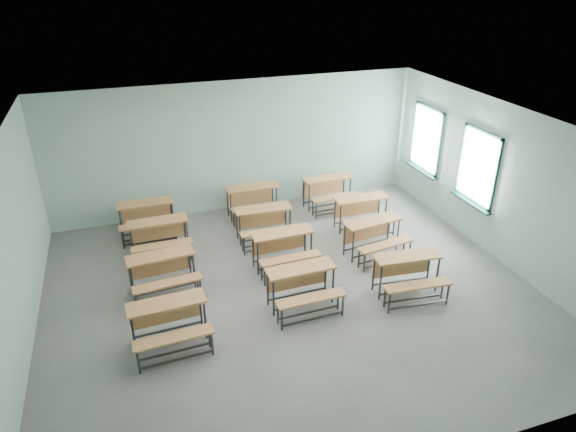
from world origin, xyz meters
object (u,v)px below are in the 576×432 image
(desk_unit_r1c0, at_px, (163,269))
(desk_unit_r2c2, at_px, (363,209))
(desk_unit_r1c1, at_px, (284,246))
(desk_unit_r0c2, at_px, (409,270))
(desk_unit_r2c1, at_px, (265,220))
(desk_unit_r0c1, at_px, (303,283))
(desk_unit_r3c1, at_px, (253,198))
(desk_unit_r3c0, at_px, (147,214))
(desk_unit_r0c0, at_px, (169,319))
(desk_unit_r1c2, at_px, (375,233))
(desk_unit_r2c0, at_px, (159,234))
(desk_unit_r3c2, at_px, (329,188))

(desk_unit_r1c0, bearing_deg, desk_unit_r2c2, 8.08)
(desk_unit_r1c1, xyz_separation_m, desk_unit_r2c2, (2.23, 1.01, 0.00))
(desk_unit_r0c2, height_order, desk_unit_r2c1, same)
(desk_unit_r0c1, height_order, desk_unit_r3c1, same)
(desk_unit_r0c1, bearing_deg, desk_unit_r3c0, 121.55)
(desk_unit_r2c1, relative_size, desk_unit_r2c2, 1.02)
(desk_unit_r0c1, bearing_deg, desk_unit_r1c0, 149.89)
(desk_unit_r0c0, relative_size, desk_unit_r1c2, 0.95)
(desk_unit_r1c2, bearing_deg, desk_unit_r3c0, 143.40)
(desk_unit_r2c2, bearing_deg, desk_unit_r0c1, -133.78)
(desk_unit_r0c0, height_order, desk_unit_r3c1, same)
(desk_unit_r1c0, bearing_deg, desk_unit_r2c0, 81.08)
(desk_unit_r0c1, relative_size, desk_unit_r2c1, 0.99)
(desk_unit_r2c0, distance_m, desk_unit_r3c2, 4.41)
(desk_unit_r2c0, bearing_deg, desk_unit_r0c0, -94.47)
(desk_unit_r1c0, relative_size, desk_unit_r3c0, 1.04)
(desk_unit_r1c1, bearing_deg, desk_unit_r2c1, 91.34)
(desk_unit_r0c1, xyz_separation_m, desk_unit_r3c1, (0.11, 3.78, 0.00))
(desk_unit_r0c0, xyz_separation_m, desk_unit_r2c2, (4.71, 2.64, 0.00))
(desk_unit_r1c2, bearing_deg, desk_unit_r2c0, 153.64)
(desk_unit_r1c1, distance_m, desk_unit_r2c1, 1.19)
(desk_unit_r1c0, height_order, desk_unit_r3c2, same)
(desk_unit_r0c0, xyz_separation_m, desk_unit_r3c0, (-0.02, 3.95, 0.00))
(desk_unit_r1c1, bearing_deg, desk_unit_r3c2, 48.65)
(desk_unit_r1c0, distance_m, desk_unit_r1c1, 2.41)
(desk_unit_r0c0, xyz_separation_m, desk_unit_r3c1, (2.49, 4.05, 0.00))
(desk_unit_r0c1, relative_size, desk_unit_r1c1, 1.00)
(desk_unit_r0c2, bearing_deg, desk_unit_r3c1, 120.28)
(desk_unit_r0c0, relative_size, desk_unit_r1c1, 1.01)
(desk_unit_r1c0, height_order, desk_unit_r1c1, same)
(desk_unit_r0c2, height_order, desk_unit_r2c2, same)
(desk_unit_r3c1, bearing_deg, desk_unit_r2c2, -32.79)
(desk_unit_r0c1, xyz_separation_m, desk_unit_r0c2, (2.00, -0.23, 0.00))
(desk_unit_r0c0, bearing_deg, desk_unit_r1c0, 84.55)
(desk_unit_r1c0, bearing_deg, desk_unit_r1c2, -5.55)
(desk_unit_r0c0, relative_size, desk_unit_r1c0, 0.97)
(desk_unit_r3c1, relative_size, desk_unit_r3c2, 0.97)
(desk_unit_r0c2, xyz_separation_m, desk_unit_r2c1, (-1.96, 2.79, 0.00))
(desk_unit_r2c0, distance_m, desk_unit_r3c0, 1.03)
(desk_unit_r0c0, relative_size, desk_unit_r2c2, 1.02)
(desk_unit_r3c1, height_order, desk_unit_r3c2, same)
(desk_unit_r2c0, relative_size, desk_unit_r3c2, 0.98)
(desk_unit_r0c1, bearing_deg, desk_unit_r1c2, 29.60)
(desk_unit_r1c1, distance_m, desk_unit_r2c2, 2.45)
(desk_unit_r0c1, xyz_separation_m, desk_unit_r1c2, (2.07, 1.25, 0.00))
(desk_unit_r3c2, bearing_deg, desk_unit_r3c0, 176.99)
(desk_unit_r3c0, bearing_deg, desk_unit_r0c1, -55.76)
(desk_unit_r0c0, height_order, desk_unit_r1c2, same)
(desk_unit_r0c2, relative_size, desk_unit_r1c1, 1.04)
(desk_unit_r1c1, xyz_separation_m, desk_unit_r3c1, (0.02, 2.41, 0.00))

